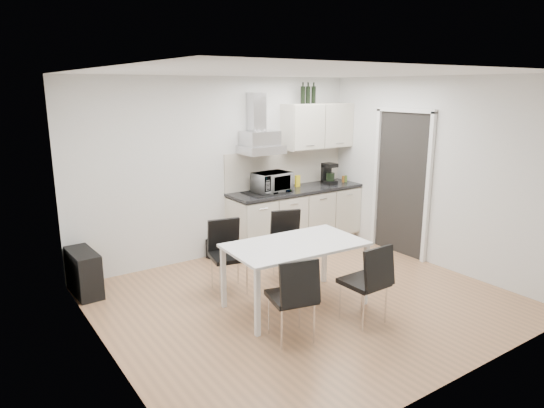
{
  "coord_description": "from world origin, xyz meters",
  "views": [
    {
      "loc": [
        -3.31,
        -4.16,
        2.46
      ],
      "look_at": [
        -0.16,
        0.45,
        1.1
      ],
      "focal_mm": 32.0,
      "sensor_mm": 36.0,
      "label": 1
    }
  ],
  "objects_px": {
    "dining_table": "(295,249)",
    "chair_far_left": "(229,257)",
    "chair_near_left": "(291,298)",
    "floor_speaker": "(214,248)",
    "guitar_amp": "(84,273)",
    "chair_near_right": "(364,283)",
    "chair_far_right": "(290,246)",
    "kitchenette": "(297,193)"
  },
  "relations": [
    {
      "from": "kitchenette",
      "to": "chair_near_right",
      "type": "xyz_separation_m",
      "value": [
        -1.01,
        -2.5,
        -0.39
      ]
    },
    {
      "from": "floor_speaker",
      "to": "dining_table",
      "type": "bearing_deg",
      "value": -106.91
    },
    {
      "from": "dining_table",
      "to": "kitchenette",
      "type": "bearing_deg",
      "value": 55.43
    },
    {
      "from": "dining_table",
      "to": "chair_far_left",
      "type": "height_order",
      "value": "chair_far_left"
    },
    {
      "from": "chair_far_left",
      "to": "floor_speaker",
      "type": "bearing_deg",
      "value": -96.98
    },
    {
      "from": "chair_far_right",
      "to": "floor_speaker",
      "type": "xyz_separation_m",
      "value": [
        -0.47,
        1.25,
        -0.3
      ]
    },
    {
      "from": "chair_near_left",
      "to": "chair_near_right",
      "type": "distance_m",
      "value": 0.86
    },
    {
      "from": "chair_far_right",
      "to": "floor_speaker",
      "type": "bearing_deg",
      "value": -51.81
    },
    {
      "from": "floor_speaker",
      "to": "guitar_amp",
      "type": "bearing_deg",
      "value": 169.9
    },
    {
      "from": "dining_table",
      "to": "chair_near_left",
      "type": "distance_m",
      "value": 0.8
    },
    {
      "from": "chair_near_left",
      "to": "floor_speaker",
      "type": "xyz_separation_m",
      "value": [
        0.46,
        2.53,
        -0.3
      ]
    },
    {
      "from": "dining_table",
      "to": "chair_far_right",
      "type": "xyz_separation_m",
      "value": [
        0.44,
        0.7,
        -0.24
      ]
    },
    {
      "from": "kitchenette",
      "to": "chair_far_right",
      "type": "height_order",
      "value": "kitchenette"
    },
    {
      "from": "kitchenette",
      "to": "floor_speaker",
      "type": "bearing_deg",
      "value": 173.25
    },
    {
      "from": "dining_table",
      "to": "guitar_amp",
      "type": "xyz_separation_m",
      "value": [
        -1.91,
        1.7,
        -0.41
      ]
    },
    {
      "from": "chair_far_left",
      "to": "guitar_amp",
      "type": "distance_m",
      "value": 1.76
    },
    {
      "from": "dining_table",
      "to": "chair_near_right",
      "type": "distance_m",
      "value": 0.84
    },
    {
      "from": "guitar_amp",
      "to": "chair_near_right",
      "type": "bearing_deg",
      "value": -49.41
    },
    {
      "from": "chair_far_left",
      "to": "chair_far_right",
      "type": "relative_size",
      "value": 1.0
    },
    {
      "from": "kitchenette",
      "to": "chair_far_right",
      "type": "xyz_separation_m",
      "value": [
        -0.93,
        -1.08,
        -0.39
      ]
    },
    {
      "from": "dining_table",
      "to": "chair_far_right",
      "type": "bearing_deg",
      "value": 60.66
    },
    {
      "from": "chair_far_left",
      "to": "dining_table",
      "type": "bearing_deg",
      "value": 130.88
    },
    {
      "from": "chair_near_right",
      "to": "kitchenette",
      "type": "bearing_deg",
      "value": 66.72
    },
    {
      "from": "kitchenette",
      "to": "dining_table",
      "type": "relative_size",
      "value": 1.6
    },
    {
      "from": "dining_table",
      "to": "floor_speaker",
      "type": "distance_m",
      "value": 2.02
    },
    {
      "from": "chair_near_right",
      "to": "chair_near_left",
      "type": "bearing_deg",
      "value": 169.63
    },
    {
      "from": "chair_near_left",
      "to": "guitar_amp",
      "type": "height_order",
      "value": "chair_near_left"
    },
    {
      "from": "kitchenette",
      "to": "dining_table",
      "type": "xyz_separation_m",
      "value": [
        -1.37,
        -1.78,
        -0.15
      ]
    },
    {
      "from": "chair_near_left",
      "to": "floor_speaker",
      "type": "bearing_deg",
      "value": 92.75
    },
    {
      "from": "chair_near_left",
      "to": "floor_speaker",
      "type": "relative_size",
      "value": 3.05
    },
    {
      "from": "dining_table",
      "to": "chair_far_right",
      "type": "distance_m",
      "value": 0.86
    },
    {
      "from": "chair_near_left",
      "to": "dining_table",
      "type": "bearing_deg",
      "value": 63.25
    },
    {
      "from": "kitchenette",
      "to": "dining_table",
      "type": "height_order",
      "value": "kitchenette"
    },
    {
      "from": "guitar_amp",
      "to": "dining_table",
      "type": "bearing_deg",
      "value": -44.29
    },
    {
      "from": "chair_near_left",
      "to": "floor_speaker",
      "type": "distance_m",
      "value": 2.59
    },
    {
      "from": "kitchenette",
      "to": "guitar_amp",
      "type": "distance_m",
      "value": 3.33
    },
    {
      "from": "chair_far_left",
      "to": "chair_near_right",
      "type": "relative_size",
      "value": 1.0
    },
    {
      "from": "chair_near_right",
      "to": "floor_speaker",
      "type": "relative_size",
      "value": 3.05
    },
    {
      "from": "floor_speaker",
      "to": "chair_near_right",
      "type": "bearing_deg",
      "value": -99.35
    },
    {
      "from": "chair_far_right",
      "to": "chair_near_left",
      "type": "xyz_separation_m",
      "value": [
        -0.93,
        -1.29,
        0.0
      ]
    },
    {
      "from": "dining_table",
      "to": "chair_far_left",
      "type": "bearing_deg",
      "value": 122.0
    },
    {
      "from": "chair_near_right",
      "to": "guitar_amp",
      "type": "height_order",
      "value": "chair_near_right"
    }
  ]
}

